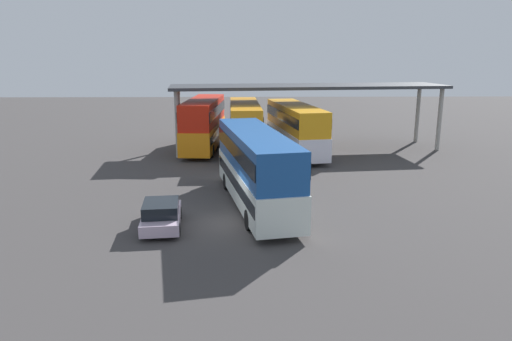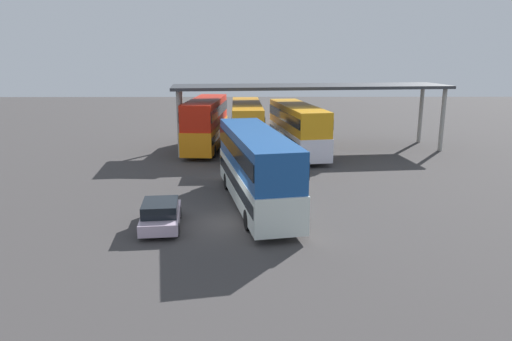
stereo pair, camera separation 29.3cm
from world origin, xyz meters
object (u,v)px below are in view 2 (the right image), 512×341
object	(u,v)px
parked_hatchback	(161,214)
double_decker_mid_row	(247,126)
double_decker_main	(256,166)
double_decker_far_right	(297,127)
double_decker_near_canopy	(206,122)

from	to	relation	value
parked_hatchback	double_decker_mid_row	xyz separation A→B (m)	(3.95, 17.65, 1.63)
double_decker_mid_row	double_decker_main	bearing A→B (deg)	-179.36
double_decker_far_right	parked_hatchback	bearing A→B (deg)	145.94
double_decker_main	double_decker_far_right	bearing A→B (deg)	-25.10
double_decker_main	double_decker_mid_row	bearing A→B (deg)	-8.40
double_decker_far_right	double_decker_mid_row	bearing A→B (deg)	80.63
double_decker_main	parked_hatchback	distance (m)	5.93
double_decker_main	double_decker_far_right	xyz separation A→B (m)	(3.57, 14.25, -0.04)
double_decker_main	double_decker_mid_row	distance (m)	14.28
double_decker_near_canopy	double_decker_far_right	distance (m)	7.99
double_decker_near_canopy	double_decker_mid_row	xyz separation A→B (m)	(3.57, -1.71, -0.08)
double_decker_near_canopy	double_decker_mid_row	size ratio (longest dim) A/B	0.97
double_decker_main	double_decker_near_canopy	xyz separation A→B (m)	(-4.22, 15.98, 0.12)
double_decker_main	double_decker_far_right	world-z (taller)	double_decker_main
double_decker_far_right	double_decker_near_canopy	bearing A→B (deg)	68.33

